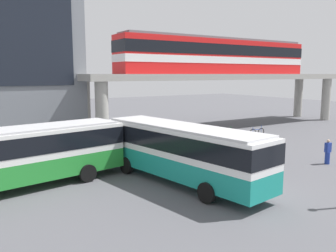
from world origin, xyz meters
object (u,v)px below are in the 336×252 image
bicycle_blue (257,132)px  bicycle_green (228,134)px  bus_main (181,148)px  bicycle_orange (163,142)px  bus_secondary (22,152)px  pedestrian_waiting_near_stop (328,153)px  train (219,56)px  pedestrian_by_bike_rack (137,146)px

bicycle_blue → bicycle_green: size_ratio=1.06×
bus_main → bicycle_orange: 10.20m
bus_main → bus_secondary: size_ratio=1.00×
bus_main → pedestrian_waiting_near_stop: bearing=-10.0°
train → bicycle_orange: 13.90m
train → pedestrian_waiting_near_stop: size_ratio=14.29×
train → bus_secondary: train is taller
bicycle_green → pedestrian_by_bike_rack: bearing=-168.4°
bicycle_orange → bus_secondary: bearing=-155.5°
train → bicycle_orange: bearing=-153.3°
train → bicycle_orange: train is taller
bicycle_green → pedestrian_waiting_near_stop: pedestrian_waiting_near_stop is taller
bus_secondary → bicycle_green: bearing=15.9°
pedestrian_waiting_near_stop → bus_main: bearing=170.0°
bicycle_green → train: bearing=59.1°
bus_main → pedestrian_waiting_near_stop: bus_main is taller
train → bus_main: (-14.80, -14.30, -5.95)m
pedestrian_waiting_near_stop → train: bearing=75.4°
bicycle_green → bus_secondary: bearing=-164.1°
train → bicycle_blue: 9.58m
bicycle_blue → bicycle_orange: same height
bus_secondary → bicycle_green: (19.24, 5.47, -1.63)m
train → bicycle_blue: size_ratio=13.33×
bicycle_green → pedestrian_waiting_near_stop: size_ratio=1.01×
bus_secondary → bicycle_green: 20.07m
train → pedestrian_waiting_near_stop: train is taller
bus_secondary → bicycle_blue: bearing=12.1°
bus_secondary → pedestrian_waiting_near_stop: bus_secondary is taller
pedestrian_waiting_near_stop → bicycle_orange: bearing=119.6°
bicycle_orange → train: bearing=26.7°
bus_main → bicycle_blue: 17.15m
bicycle_blue → bus_secondary: bearing=-167.9°
bicycle_blue → pedestrian_by_bike_rack: pedestrian_by_bike_rack is taller
train → pedestrian_by_bike_rack: (-13.96, -7.44, -7.12)m
train → bus_main: 21.43m
bicycle_orange → pedestrian_by_bike_rack: 4.20m
train → bicycle_green: train is taller
train → bicycle_blue: bearing=-89.7°
bus_secondary → pedestrian_waiting_near_stop: bearing=-16.8°
bus_main → pedestrian_by_bike_rack: 7.01m
bus_main → pedestrian_waiting_near_stop: 10.83m
bus_secondary → pedestrian_by_bike_rack: bearing=21.0°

